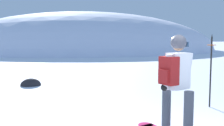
{
  "coord_description": "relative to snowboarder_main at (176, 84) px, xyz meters",
  "views": [
    {
      "loc": [
        -1.97,
        -2.81,
        1.64
      ],
      "look_at": [
        0.1,
        3.72,
        1.0
      ],
      "focal_mm": 40.81,
      "sensor_mm": 36.0,
      "label": 1
    }
  ],
  "objects": [
    {
      "name": "snowboarder_main",
      "position": [
        0.0,
        0.0,
        0.0
      ],
      "size": [
        0.68,
        1.79,
        1.71
      ],
      "color": "#D11E5B",
      "rests_on": "ground"
    },
    {
      "name": "ridge_peak_main",
      "position": [
        6.11,
        36.15,
        -0.92
      ],
      "size": [
        39.47,
        35.53,
        11.41
      ],
      "color": "white",
      "rests_on": "ground"
    },
    {
      "name": "piste_marker_near",
      "position": [
        1.9,
        1.54,
        0.09
      ],
      "size": [
        0.2,
        0.2,
        1.76
      ],
      "color": "black",
      "rests_on": "ground"
    },
    {
      "name": "rock_dark",
      "position": [
        -2.25,
        5.89,
        -0.92
      ],
      "size": [
        0.72,
        0.61,
        0.5
      ],
      "color": "#282628",
      "rests_on": "ground"
    }
  ]
}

